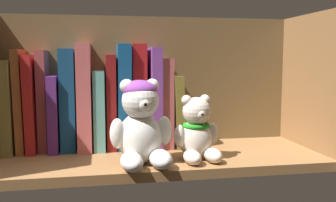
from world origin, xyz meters
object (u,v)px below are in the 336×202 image
Objects in this scene: book_7 at (99,109)px; teddy_bear_larger at (141,124)px; book_6 at (85,96)px; book_12 at (164,102)px; book_3 at (44,100)px; book_4 at (56,112)px; book_13 at (175,110)px; teddy_bear_smaller at (197,132)px; book_2 at (33,103)px; book_5 at (69,99)px; book_8 at (111,101)px; book_0 at (12,106)px; book_10 at (138,96)px; book_1 at (23,101)px; book_11 at (151,97)px; book_9 at (123,96)px.

teddy_bear_larger is at bearing -64.05° from book_7.
book_6 is 19.07cm from book_12.
book_3 reaches higher than teddy_bear_larger.
book_13 is at bearing 0.00° from book_4.
book_4 is at bearing 153.03° from teddy_bear_smaller.
book_12 is (30.76, 0.00, -0.37)cm from book_2.
book_8 is (9.74, 0.00, -0.65)cm from book_5.
book_2 is 0.89× the size of book_6.
book_12 is (28.33, 0.00, -0.90)cm from book_3.
book_6 is 20.91cm from teddy_bear_larger.
book_2 is 1.03× the size of book_12.
book_5 is (5.66, 0.00, 0.15)cm from book_3.
book_8 reaches higher than book_0.
book_6 reaches higher than book_3.
book_5 is at bearing 180.00° from book_10.
book_10 is 17.47cm from teddy_bear_larger.
book_12 is at bearing 0.00° from book_6.
book_8 is at bearing 180.00° from book_12.
book_8 is at bearing 180.00° from book_10.
book_1 is 40.98cm from teddy_bear_smaller.
book_0 is at bearing 158.90° from teddy_bear_smaller.
book_11 is (9.88, 0.00, 0.87)cm from book_8.
book_9 is at bearing 0.00° from book_4.
book_8 is at bearing 0.00° from book_7.
book_2 is 1.61× the size of teddy_bear_smaller.
book_7 is at bearing 180.00° from book_9.
book_9 is (25.60, 0.00, 1.82)cm from book_0.
book_12 is (19.00, 0.00, -1.70)cm from book_6.
book_1 is at bearing 180.00° from book_5.
book_12 reaches higher than book_13.
book_5 reaches higher than book_7.
book_2 reaches higher than book_4.
book_5 is at bearing 131.90° from teddy_bear_larger.
book_2 and book_8 have the same top height.
book_3 is 27.08cm from teddy_bear_larger.
book_2 is 1.28× the size of teddy_bear_larger.
book_10 is at bearing 0.00° from book_1.
book_4 is 13.13cm from book_8.
book_3 is 3.81cm from book_4.
book_3 is at bearing 180.00° from book_9.
book_8 is at bearing 0.00° from book_5.
book_11 reaches higher than book_1.
book_6 is (14.06, 0.00, 0.75)cm from book_1.
book_6 is at bearing 0.00° from book_0.
book_0 is at bearing 180.00° from book_7.
teddy_bear_smaller is (30.29, -15.42, -2.83)cm from book_4.
book_8 is at bearing 0.00° from book_3.
teddy_bear_larger is at bearing -48.10° from book_5.
book_2 is at bearing 180.00° from book_12.
book_5 is at bearing 0.00° from book_0.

